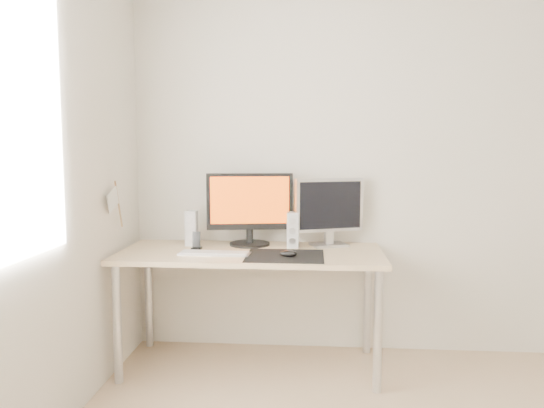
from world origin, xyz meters
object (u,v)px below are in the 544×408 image
object	(u,v)px
mouse	(288,254)
phone_dock	(196,244)
keyboard	(215,253)
speaker_left	(192,228)
second_monitor	(329,209)
desk	(251,264)
main_monitor	(250,206)
speaker_right	(293,230)

from	to	relation	value
mouse	phone_dock	bearing A→B (deg)	161.40
keyboard	speaker_left	bearing A→B (deg)	125.95
speaker_left	phone_dock	distance (m)	0.16
phone_dock	mouse	bearing A→B (deg)	-18.60
second_monitor	keyboard	world-z (taller)	second_monitor
second_monitor	phone_dock	xyz separation A→B (m)	(-0.82, -0.18, -0.21)
desk	main_monitor	distance (m)	0.38
second_monitor	phone_dock	bearing A→B (deg)	-167.99
mouse	speaker_left	distance (m)	0.72
main_monitor	speaker_left	bearing A→B (deg)	-175.69
main_monitor	phone_dock	world-z (taller)	main_monitor
speaker_right	keyboard	size ratio (longest dim) A/B	0.53
mouse	desk	xyz separation A→B (m)	(-0.24, 0.16, -0.10)
second_monitor	speaker_left	bearing A→B (deg)	-176.89
main_monitor	phone_dock	size ratio (longest dim) A/B	4.98
second_monitor	phone_dock	world-z (taller)	second_monitor
speaker_left	main_monitor	bearing A→B (deg)	4.31
speaker_right	keyboard	world-z (taller)	speaker_right
second_monitor	speaker_right	bearing A→B (deg)	-163.18
desk	mouse	bearing A→B (deg)	-34.29
main_monitor	second_monitor	xyz separation A→B (m)	(0.51, 0.02, -0.01)
main_monitor	mouse	bearing A→B (deg)	-52.95
speaker_right	main_monitor	bearing A→B (deg)	169.89
second_monitor	speaker_left	xyz separation A→B (m)	(-0.88, -0.05, -0.13)
mouse	desk	size ratio (longest dim) A/B	0.06
main_monitor	speaker_right	world-z (taller)	main_monitor
speaker_right	keyboard	distance (m)	0.53
main_monitor	keyboard	xyz separation A→B (m)	(-0.17, -0.31, -0.25)
speaker_left	keyboard	distance (m)	0.36
desk	second_monitor	xyz separation A→B (m)	(0.48, 0.21, 0.32)
speaker_right	second_monitor	bearing A→B (deg)	16.82
phone_dock	main_monitor	bearing A→B (deg)	26.27
mouse	main_monitor	xyz separation A→B (m)	(-0.26, 0.35, 0.23)
mouse	phone_dock	world-z (taller)	phone_dock
mouse	keyboard	bearing A→B (deg)	174.13
mouse	speaker_right	bearing A→B (deg)	87.33
speaker_left	keyboard	bearing A→B (deg)	-54.05
speaker_left	second_monitor	bearing A→B (deg)	3.11
main_monitor	second_monitor	world-z (taller)	main_monitor
mouse	keyboard	world-z (taller)	mouse
desk	second_monitor	size ratio (longest dim) A/B	3.67
desk	speaker_left	xyz separation A→B (m)	(-0.40, 0.16, 0.19)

